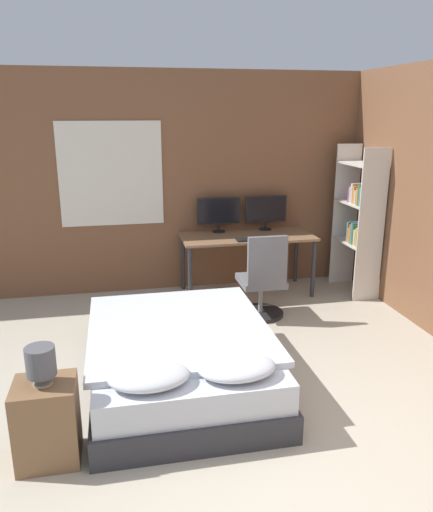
{
  "coord_description": "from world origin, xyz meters",
  "views": [
    {
      "loc": [
        -1.11,
        -2.41,
        2.21
      ],
      "look_at": [
        -0.09,
        2.52,
        0.75
      ],
      "focal_mm": 35.0,
      "sensor_mm": 36.0,
      "label": 1
    }
  ],
  "objects_px": {
    "bookshelf": "(360,215)",
    "nightstand": "(47,422)",
    "computer_mouse": "(276,238)",
    "keyboard": "(253,240)",
    "desk": "(247,242)",
    "monitor_left": "(219,212)",
    "monitor_right": "(266,210)",
    "bed": "(181,359)",
    "office_chair": "(263,285)",
    "bedside_lamp": "(41,362)"
  },
  "relations": [
    {
      "from": "computer_mouse",
      "to": "bookshelf",
      "type": "height_order",
      "value": "bookshelf"
    },
    {
      "from": "monitor_left",
      "to": "computer_mouse",
      "type": "bearing_deg",
      "value": -39.82
    },
    {
      "from": "bed",
      "to": "computer_mouse",
      "type": "xyz_separation_m",
      "value": [
        1.4,
        1.81,
        0.51
      ]
    },
    {
      "from": "nightstand",
      "to": "computer_mouse",
      "type": "height_order",
      "value": "computer_mouse"
    },
    {
      "from": "bedside_lamp",
      "to": "desk",
      "type": "xyz_separation_m",
      "value": [
        2.08,
        2.79,
        -0.04
      ]
    },
    {
      "from": "monitor_left",
      "to": "office_chair",
      "type": "xyz_separation_m",
      "value": [
        0.27,
        -1.04,
        -0.62
      ]
    },
    {
      "from": "monitor_left",
      "to": "keyboard",
      "type": "relative_size",
      "value": 1.39
    },
    {
      "from": "monitor_right",
      "to": "computer_mouse",
      "type": "relative_size",
      "value": 7.73
    },
    {
      "from": "desk",
      "to": "office_chair",
      "type": "xyz_separation_m",
      "value": [
        -0.03,
        -0.79,
        -0.29
      ]
    },
    {
      "from": "computer_mouse",
      "to": "bed",
      "type": "bearing_deg",
      "value": -127.59
    },
    {
      "from": "keyboard",
      "to": "bed",
      "type": "bearing_deg",
      "value": -121.5
    },
    {
      "from": "nightstand",
      "to": "computer_mouse",
      "type": "distance_m",
      "value": 3.51
    },
    {
      "from": "office_chair",
      "to": "bookshelf",
      "type": "distance_m",
      "value": 1.61
    },
    {
      "from": "bedside_lamp",
      "to": "office_chair",
      "type": "relative_size",
      "value": 0.26
    },
    {
      "from": "desk",
      "to": "keyboard",
      "type": "distance_m",
      "value": 0.26
    },
    {
      "from": "desk",
      "to": "monitor_left",
      "type": "distance_m",
      "value": 0.52
    },
    {
      "from": "keyboard",
      "to": "monitor_right",
      "type": "bearing_deg",
      "value": 58.15
    },
    {
      "from": "monitor_right",
      "to": "bedside_lamp",
      "type": "bearing_deg",
      "value": -128.2
    },
    {
      "from": "bed",
      "to": "monitor_right",
      "type": "relative_size",
      "value": 3.54
    },
    {
      "from": "computer_mouse",
      "to": "keyboard",
      "type": "bearing_deg",
      "value": 180.0
    },
    {
      "from": "monitor_left",
      "to": "computer_mouse",
      "type": "distance_m",
      "value": 0.8
    },
    {
      "from": "desk",
      "to": "keyboard",
      "type": "xyz_separation_m",
      "value": [
        0.0,
        -0.24,
        0.09
      ]
    },
    {
      "from": "bed",
      "to": "monitor_left",
      "type": "distance_m",
      "value": 2.55
    },
    {
      "from": "bed",
      "to": "desk",
      "type": "xyz_separation_m",
      "value": [
        1.11,
        2.06,
        0.41
      ]
    },
    {
      "from": "bedside_lamp",
      "to": "desk",
      "type": "bearing_deg",
      "value": 53.23
    },
    {
      "from": "desk",
      "to": "bookshelf",
      "type": "distance_m",
      "value": 1.42
    },
    {
      "from": "bed",
      "to": "desk",
      "type": "height_order",
      "value": "desk"
    },
    {
      "from": "nightstand",
      "to": "desk",
      "type": "relative_size",
      "value": 0.34
    },
    {
      "from": "bed",
      "to": "monitor_right",
      "type": "distance_m",
      "value": 2.81
    },
    {
      "from": "keyboard",
      "to": "office_chair",
      "type": "distance_m",
      "value": 0.66
    },
    {
      "from": "computer_mouse",
      "to": "bookshelf",
      "type": "xyz_separation_m",
      "value": [
        1.07,
        -0.01,
        0.24
      ]
    },
    {
      "from": "bed",
      "to": "bedside_lamp",
      "type": "relative_size",
      "value": 7.51
    },
    {
      "from": "nightstand",
      "to": "computer_mouse",
      "type": "bearing_deg",
      "value": 47.04
    },
    {
      "from": "monitor_right",
      "to": "computer_mouse",
      "type": "bearing_deg",
      "value": -92.47
    },
    {
      "from": "bookshelf",
      "to": "monitor_right",
      "type": "bearing_deg",
      "value": 154.35
    },
    {
      "from": "keyboard",
      "to": "bookshelf",
      "type": "height_order",
      "value": "bookshelf"
    },
    {
      "from": "keyboard",
      "to": "office_chair",
      "type": "bearing_deg",
      "value": -93.38
    },
    {
      "from": "nightstand",
      "to": "monitor_left",
      "type": "bearing_deg",
      "value": 59.66
    },
    {
      "from": "desk",
      "to": "monitor_right",
      "type": "relative_size",
      "value": 3.0
    },
    {
      "from": "nightstand",
      "to": "bookshelf",
      "type": "bearing_deg",
      "value": 36.37
    },
    {
      "from": "desk",
      "to": "computer_mouse",
      "type": "relative_size",
      "value": 23.18
    },
    {
      "from": "bookshelf",
      "to": "nightstand",
      "type": "bearing_deg",
      "value": -143.63
    },
    {
      "from": "monitor_right",
      "to": "bookshelf",
      "type": "relative_size",
      "value": 0.3
    },
    {
      "from": "bed",
      "to": "monitor_right",
      "type": "bearing_deg",
      "value": 58.43
    },
    {
      "from": "desk",
      "to": "office_chair",
      "type": "distance_m",
      "value": 0.84
    },
    {
      "from": "bed",
      "to": "bookshelf",
      "type": "bearing_deg",
      "value": 36.18
    },
    {
      "from": "keyboard",
      "to": "computer_mouse",
      "type": "bearing_deg",
      "value": 0.0
    },
    {
      "from": "nightstand",
      "to": "office_chair",
      "type": "relative_size",
      "value": 0.58
    },
    {
      "from": "monitor_left",
      "to": "desk",
      "type": "bearing_deg",
      "value": -39.02
    },
    {
      "from": "bedside_lamp",
      "to": "bookshelf",
      "type": "bearing_deg",
      "value": 36.37
    }
  ]
}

